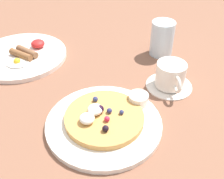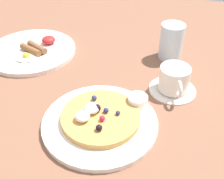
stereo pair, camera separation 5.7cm
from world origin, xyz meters
The scene contains 9 objects.
ground_plane centered at (0.00, 0.00, -1.50)cm, with size 158.39×158.96×3.00cm, color brown.
pancake_plate centered at (5.55, -7.27, 0.63)cm, with size 26.03×26.03×1.27cm, color white.
pancake_with_berries centered at (5.35, -6.83, 2.16)cm, with size 17.79×17.79×3.44cm.
syrup_ramekin centered at (12.83, -0.07, 2.57)cm, with size 4.77×4.77×2.53cm.
breakfast_plate centered at (-24.22, 18.28, 0.68)cm, with size 27.75×27.75×1.36cm, color white.
fried_breakfast centered at (-21.90, 18.09, 2.29)cm, with size 9.29×15.21×2.56cm.
coffee_saucer centered at (20.59, 9.34, 0.34)cm, with size 12.25×12.25×0.69cm, color white.
coffee_cup centered at (20.64, 9.16, 3.99)cm, with size 7.71×10.74×6.37cm.
water_glass centered at (18.53, 26.22, 5.34)cm, with size 7.07×7.07×10.68cm, color silver.
Camera 1 is at (12.88, -49.98, 44.51)cm, focal length 43.68 mm.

